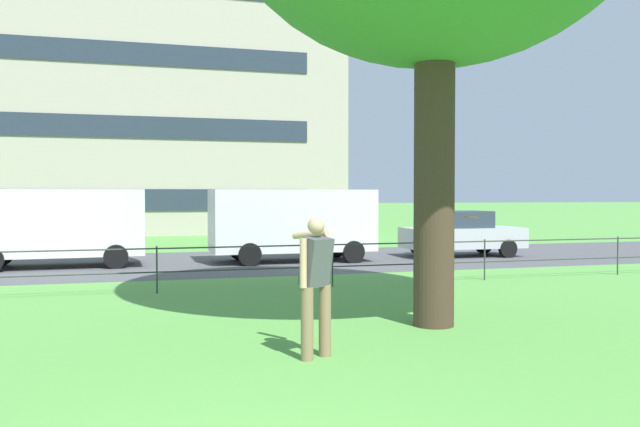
{
  "coord_description": "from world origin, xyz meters",
  "views": [
    {
      "loc": [
        -0.52,
        -3.67,
        2.09
      ],
      "look_at": [
        2.69,
        7.49,
        1.76
      ],
      "focal_mm": 36.98,
      "sensor_mm": 36.0,
      "label": 1
    }
  ],
  "objects": [
    {
      "name": "apartment_building_background",
      "position": [
        -3.72,
        36.67,
        7.46
      ],
      "size": [
        29.41,
        12.91,
        14.91
      ],
      "color": "#ADA393",
      "rests_on": "ground"
    },
    {
      "name": "frisbee",
      "position": [
        5.0,
        6.32,
        1.71
      ],
      "size": [
        0.35,
        0.35,
        0.03
      ],
      "color": "orange"
    },
    {
      "name": "car_silver_far_right",
      "position": [
        10.21,
        16.34,
        0.78
      ],
      "size": [
        4.03,
        1.87,
        1.54
      ],
      "color": "#B7BABF",
      "rests_on": "ground"
    },
    {
      "name": "panel_van_left",
      "position": [
        -2.64,
        16.62,
        1.27
      ],
      "size": [
        5.06,
        2.22,
        2.24
      ],
      "color": "white",
      "rests_on": "ground"
    },
    {
      "name": "person_thrower",
      "position": [
        1.74,
        4.38,
        0.98
      ],
      "size": [
        0.48,
        0.89,
        1.81
      ],
      "color": "#846B4C",
      "rests_on": "ground"
    },
    {
      "name": "street_strip",
      "position": [
        0.0,
        16.66,
        0.0
      ],
      "size": [
        80.0,
        7.78,
        0.01
      ],
      "primitive_type": "cube",
      "color": "#4C4C51",
      "rests_on": "ground"
    },
    {
      "name": "panel_van_center",
      "position": [
        4.33,
        16.28,
        1.27
      ],
      "size": [
        5.0,
        2.11,
        2.24
      ],
      "color": "white",
      "rests_on": "ground"
    },
    {
      "name": "park_fence",
      "position": [
        -0.0,
        10.61,
        0.67
      ],
      "size": [
        38.9,
        0.04,
        1.0
      ],
      "color": "#333833",
      "rests_on": "ground"
    }
  ]
}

